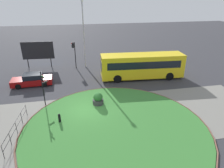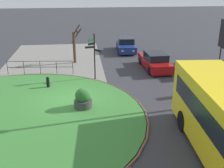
% 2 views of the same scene
% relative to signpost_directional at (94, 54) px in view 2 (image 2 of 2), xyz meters
% --- Properties ---
extents(ground, '(120.00, 120.00, 0.00)m').
position_rel_signpost_directional_xyz_m(ground, '(3.78, -1.64, -1.98)').
color(ground, '#333338').
extents(sidewalk_paving, '(32.00, 8.49, 0.02)m').
position_rel_signpost_directional_xyz_m(sidewalk_paving, '(3.78, -3.40, -1.97)').
color(sidewalk_paving, gray).
rests_on(sidewalk_paving, ground).
extents(grass_island, '(14.54, 14.54, 0.10)m').
position_rel_signpost_directional_xyz_m(grass_island, '(5.84, -4.85, -1.93)').
color(grass_island, '#387A33').
rests_on(grass_island, ground).
extents(grass_kerb_ring, '(14.85, 14.85, 0.11)m').
position_rel_signpost_directional_xyz_m(grass_kerb_ring, '(5.84, -4.85, -1.93)').
color(grass_kerb_ring, brown).
rests_on(grass_kerb_ring, ground).
extents(signpost_directional, '(0.48, 1.14, 3.43)m').
position_rel_signpost_directional_xyz_m(signpost_directional, '(0.00, 0.00, 0.00)').
color(signpost_directional, black).
rests_on(signpost_directional, ground).
extents(bollard_foreground, '(0.22, 0.22, 0.84)m').
position_rel_signpost_directional_xyz_m(bollard_foreground, '(1.46, -3.26, -1.55)').
color(bollard_foreground, black).
rests_on(bollard_foreground, ground).
extents(railing_grass_edge, '(0.50, 5.11, 1.08)m').
position_rel_signpost_directional_xyz_m(railing_grass_edge, '(-1.65, -4.16, -1.28)').
color(railing_grass_edge, black).
rests_on(railing_grass_edge, ground).
extents(car_near_lane, '(4.11, 2.04, 1.42)m').
position_rel_signpost_directional_xyz_m(car_near_lane, '(-8.20, 3.72, -1.33)').
color(car_near_lane, navy).
rests_on(car_near_lane, ground).
extents(car_far_lane, '(4.61, 1.98, 1.42)m').
position_rel_signpost_directional_xyz_m(car_far_lane, '(-1.97, 5.14, -1.32)').
color(car_far_lane, maroon).
rests_on(car_far_lane, ground).
extents(planter_near_signpost, '(1.04, 1.04, 1.27)m').
position_rel_signpost_directional_xyz_m(planter_near_signpost, '(4.97, -0.92, -1.41)').
color(planter_near_signpost, '#383838').
rests_on(planter_near_signpost, ground).
extents(street_tree_bare, '(1.13, 1.02, 3.44)m').
position_rel_signpost_directional_xyz_m(street_tree_bare, '(-4.64, -1.43, -0.27)').
color(street_tree_bare, '#423323').
rests_on(street_tree_bare, ground).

